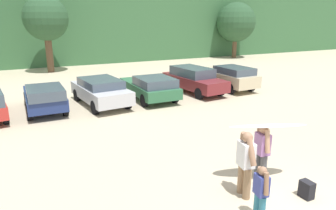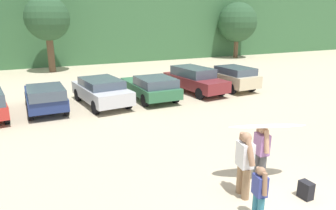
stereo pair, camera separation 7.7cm
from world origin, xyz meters
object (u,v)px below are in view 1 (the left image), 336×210
(parked_car_silver, at_px, (101,91))
(parked_car_champagne, at_px, (227,76))
(surfboard_white, at_px, (268,126))
(parked_car_maroon, at_px, (193,79))
(parked_car_navy, at_px, (44,97))
(backpack_dropped, at_px, (307,189))
(person_adult, at_px, (262,149))
(parked_car_forest_green, at_px, (150,87))
(person_companion, at_px, (246,161))
(person_child, at_px, (261,190))

(parked_car_silver, xyz_separation_m, parked_car_champagne, (8.36, 0.39, 0.03))
(surfboard_white, bearing_deg, parked_car_maroon, -89.20)
(parked_car_navy, distance_m, parked_car_maroon, 8.61)
(parked_car_silver, distance_m, backpack_dropped, 11.26)
(parked_car_silver, bearing_deg, parked_car_maroon, -92.53)
(person_adult, height_order, surfboard_white, surfboard_white)
(parked_car_navy, height_order, parked_car_forest_green, parked_car_forest_green)
(parked_car_navy, height_order, surfboard_white, surfboard_white)
(parked_car_maroon, height_order, surfboard_white, surfboard_white)
(parked_car_maroon, xyz_separation_m, person_companion, (-4.71, -10.57, 0.16))
(parked_car_forest_green, height_order, surfboard_white, surfboard_white)
(person_child, xyz_separation_m, backpack_dropped, (1.69, 0.15, -0.51))
(parked_car_navy, bearing_deg, surfboard_white, -153.80)
(parked_car_champagne, height_order, person_child, parked_car_champagne)
(person_child, height_order, backpack_dropped, person_child)
(parked_car_maroon, bearing_deg, person_child, 150.33)
(parked_car_navy, height_order, person_adult, person_adult)
(parked_car_silver, bearing_deg, person_companion, 179.98)
(person_companion, relative_size, backpack_dropped, 3.86)
(parked_car_maroon, xyz_separation_m, surfboard_white, (-3.70, -10.20, 0.81))
(parked_car_maroon, xyz_separation_m, backpack_dropped, (-3.34, -11.36, -0.59))
(surfboard_white, bearing_deg, parked_car_navy, -42.70)
(parked_car_forest_green, xyz_separation_m, parked_car_maroon, (3.07, 0.48, 0.09))
(parked_car_maroon, bearing_deg, parked_car_silver, 87.82)
(person_adult, relative_size, person_companion, 0.94)
(parked_car_forest_green, xyz_separation_m, backpack_dropped, (-0.27, -10.88, -0.51))
(parked_car_silver, distance_m, person_child, 11.14)
(parked_car_navy, distance_m, person_companion, 10.90)
(parked_car_maroon, height_order, person_adult, person_adult)
(person_child, distance_m, person_companion, 1.01)
(person_child, xyz_separation_m, person_companion, (0.32, 0.93, 0.24))
(parked_car_silver, distance_m, parked_car_champagne, 8.37)
(person_adult, distance_m, backpack_dropped, 1.49)
(parked_car_forest_green, height_order, parked_car_champagne, parked_car_champagne)
(parked_car_champagne, height_order, backpack_dropped, parked_car_champagne)
(surfboard_white, distance_m, backpack_dropped, 1.85)
(parked_car_champagne, relative_size, surfboard_white, 2.17)
(parked_car_forest_green, bearing_deg, parked_car_maroon, -81.62)
(person_adult, bearing_deg, parked_car_navy, -52.17)
(parked_car_silver, height_order, person_adult, person_adult)
(person_adult, relative_size, person_child, 1.25)
(surfboard_white, bearing_deg, backpack_dropped, 128.01)
(parked_car_forest_green, relative_size, parked_car_champagne, 0.94)
(person_child, xyz_separation_m, surfboard_white, (1.33, 1.30, 0.89))
(surfboard_white, bearing_deg, parked_car_champagne, -100.61)
(parked_car_silver, height_order, parked_car_maroon, parked_car_maroon)
(parked_car_navy, distance_m, parked_car_champagne, 11.12)
(parked_car_champagne, height_order, surfboard_white, surfboard_white)
(parked_car_silver, bearing_deg, surfboard_white, -174.02)
(parked_car_navy, relative_size, backpack_dropped, 9.51)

